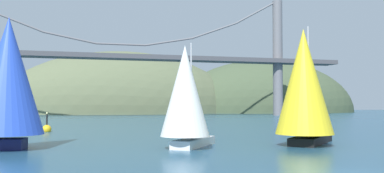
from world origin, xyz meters
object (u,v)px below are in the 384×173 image
object	(u,v)px
sailboat_yellow_sail	(304,85)
sailboat_blue_spinnaker	(6,79)
sailboat_white_mainsail	(186,94)
channel_buoy	(47,129)

from	to	relation	value
sailboat_yellow_sail	sailboat_blue_spinnaker	world-z (taller)	sailboat_blue_spinnaker
sailboat_yellow_sail	sailboat_white_mainsail	world-z (taller)	sailboat_yellow_sail
sailboat_white_mainsail	sailboat_blue_spinnaker	bearing A→B (deg)	166.05
sailboat_yellow_sail	channel_buoy	size ratio (longest dim) A/B	3.83
sailboat_yellow_sail	channel_buoy	world-z (taller)	sailboat_yellow_sail
sailboat_yellow_sail	sailboat_blue_spinnaker	xyz separation A→B (m)	(-23.27, 3.70, 0.34)
sailboat_blue_spinnaker	sailboat_white_mainsail	xyz separation A→B (m)	(13.25, -3.29, -1.19)
channel_buoy	sailboat_white_mainsail	bearing A→B (deg)	-64.96
sailboat_blue_spinnaker	channel_buoy	world-z (taller)	sailboat_blue_spinnaker
sailboat_yellow_sail	sailboat_blue_spinnaker	bearing A→B (deg)	170.96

